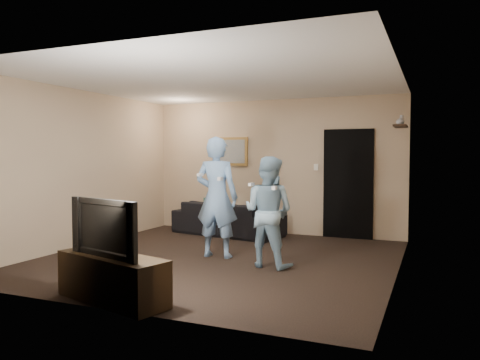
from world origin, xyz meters
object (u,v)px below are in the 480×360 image
at_px(sofa, 228,218).
at_px(wii_player_right, 268,212).
at_px(wii_player_left, 217,197).
at_px(tv_console, 112,278).
at_px(television, 112,227).

relative_size(sofa, wii_player_right, 1.43).
bearing_deg(wii_player_right, wii_player_left, 163.73).
xyz_separation_m(sofa, wii_player_left, (0.67, -1.88, 0.58)).
xyz_separation_m(wii_player_left, wii_player_right, (0.91, -0.26, -0.15)).
relative_size(tv_console, television, 1.31).
relative_size(wii_player_left, wii_player_right, 1.19).
distance_m(tv_console, wii_player_left, 2.46).
relative_size(sofa, wii_player_left, 1.20).
relative_size(sofa, television, 2.10).
xyz_separation_m(tv_console, television, (0.00, 0.00, 0.53)).
distance_m(television, wii_player_left, 2.38).
bearing_deg(tv_console, wii_player_right, 80.93).
xyz_separation_m(sofa, television, (0.61, -4.25, 0.47)).
bearing_deg(wii_player_left, sofa, 109.52).
height_order(sofa, television, television).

